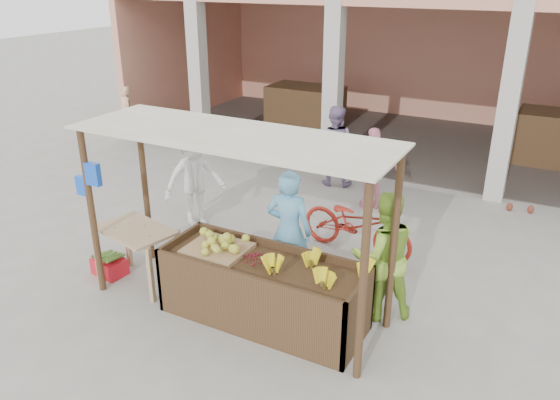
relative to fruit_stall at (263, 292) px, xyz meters
The scene contains 19 objects.
ground 0.64m from the fruit_stall, behind, with size 60.00×60.00×0.00m, color gray.
market_building 9.23m from the fruit_stall, 92.86° to the left, with size 14.40×6.40×4.20m.
fruit_stall is the anchor object (origin of this frame).
stall_awning 1.66m from the fruit_stall, behind, with size 4.09×1.35×2.39m.
banana_heap 0.86m from the fruit_stall, ahead, with size 1.11×0.61×0.20m, color yellow, non-canonical shape.
melon_tray 0.85m from the fruit_stall, behind, with size 0.78×0.67×0.20m.
berry_heap 0.48m from the fruit_stall, 165.29° to the left, with size 0.46×0.38×0.15m, color maroon.
side_table 2.02m from the fruit_stall, behind, with size 1.19×0.93×0.86m.
papaya_pile 2.08m from the fruit_stall, behind, with size 0.76×0.44×0.22m, color #40892C, non-canonical shape.
red_crate 2.58m from the fruit_stall, behind, with size 0.47×0.34×0.25m, color red.
plantain_bundle 2.57m from the fruit_stall, behind, with size 0.38×0.27×0.08m, color #568630, non-canonical shape.
produce_sacks 5.76m from the fruit_stall, 63.89° to the left, with size 0.81×0.50×0.62m.
vendor_blue 0.99m from the fruit_stall, 94.00° to the left, with size 0.71×0.52×1.89m, color #64B1DF.
vendor_green 1.59m from the fruit_stall, 32.79° to the left, with size 0.87×0.50×1.81m, color #8BBA37.
motorcycle 2.30m from the fruit_stall, 80.03° to the left, with size 1.97×0.68×1.03m, color #9F2318.
shopper_a 3.18m from the fruit_stall, 141.62° to the left, with size 1.19×0.60×1.86m, color silver.
shopper_b 4.08m from the fruit_stall, 89.73° to the left, with size 0.98×0.52×1.66m, color pink.
shopper_e 9.01m from the fruit_stall, 143.17° to the left, with size 0.54×0.41×1.45m, color #EAB08A.
shopper_f 5.03m from the fruit_stall, 102.77° to the left, with size 0.89×0.51×1.82m, color #8B749F.
Camera 1 is at (3.47, -5.09, 4.16)m, focal length 35.00 mm.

